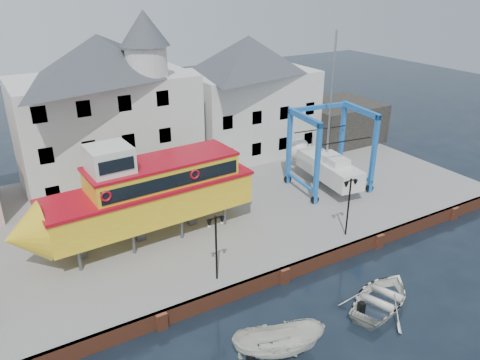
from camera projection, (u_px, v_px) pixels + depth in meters
ground at (284, 282)px, 28.79m from camera, size 140.00×140.00×0.00m
hardstanding at (204, 205)px, 37.25m from camera, size 44.00×22.00×1.00m
quay_wall at (283, 275)px, 28.67m from camera, size 44.00×0.47×1.00m
building_white_main at (107, 109)px, 38.03m from camera, size 14.00×8.30×14.00m
building_white_right at (248, 95)px, 45.26m from camera, size 12.00×8.00×11.20m
shed_dark at (338, 121)px, 49.79m from camera, size 8.00×7.00×4.00m
lamp_post_left at (216, 232)px, 26.18m from camera, size 1.12×0.32×4.20m
lamp_post_right at (350, 193)px, 30.83m from camera, size 1.12×0.32×4.20m
tour_boat at (137, 195)px, 30.20m from camera, size 16.12×4.61×6.94m
travel_lift at (324, 161)px, 39.00m from camera, size 6.39×8.55×12.63m
motorboat_a at (278, 355)px, 23.32m from camera, size 4.95×3.36×1.79m
motorboat_b at (381, 304)px, 26.87m from camera, size 6.26×5.38×1.09m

